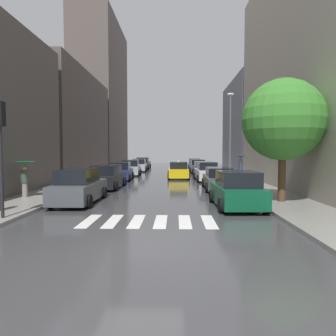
{
  "coord_description": "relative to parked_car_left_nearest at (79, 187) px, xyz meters",
  "views": [
    {
      "loc": [
        0.99,
        -8.22,
        2.62
      ],
      "look_at": [
        0.38,
        17.05,
        1.24
      ],
      "focal_mm": 32.19,
      "sensor_mm": 36.0,
      "label": 1
    }
  ],
  "objects": [
    {
      "name": "lamp_post_right",
      "position": [
        9.46,
        10.09,
        3.52
      ],
      "size": [
        0.6,
        0.28,
        7.3
      ],
      "color": "#595B60",
      "rests_on": "sidewalk_right"
    },
    {
      "name": "parked_car_left_nearest",
      "position": [
        0.0,
        0.0,
        0.0
      ],
      "size": [
        2.05,
        4.67,
        1.76
      ],
      "rotation": [
        0.0,
        0.0,
        1.58
      ],
      "color": "#474C51",
      "rests_on": "ground"
    },
    {
      "name": "traffic_light_left_corner",
      "position": [
        -1.54,
        -4.19,
        2.47
      ],
      "size": [
        0.3,
        0.42,
        4.3
      ],
      "color": "black",
      "rests_on": "sidewalk_left"
    },
    {
      "name": "parked_car_right_second",
      "position": [
        7.84,
        5.47,
        -0.09
      ],
      "size": [
        2.06,
        4.79,
        1.54
      ],
      "rotation": [
        0.0,
        0.0,
        1.55
      ],
      "color": "#474C51",
      "rests_on": "ground"
    },
    {
      "name": "building_right_mid",
      "position": [
        14.91,
        23.29,
        4.88
      ],
      "size": [
        6.0,
        13.08,
        11.41
      ],
      "primitive_type": "cube",
      "color": "slate",
      "rests_on": "ground"
    },
    {
      "name": "ground_plane",
      "position": [
        3.91,
        17.09,
        -0.84
      ],
      "size": [
        28.0,
        72.0,
        0.04
      ],
      "primitive_type": "cube",
      "color": "#3A3A3D"
    },
    {
      "name": "parked_car_right_fifth",
      "position": [
        7.73,
        23.3,
        -0.06
      ],
      "size": [
        2.12,
        4.71,
        1.62
      ],
      "rotation": [
        0.0,
        0.0,
        1.58
      ],
      "color": "#474C51",
      "rests_on": "ground"
    },
    {
      "name": "parked_car_right_nearest",
      "position": [
        7.78,
        -1.09,
        -0.02
      ],
      "size": [
        2.24,
        4.13,
        1.71
      ],
      "rotation": [
        0.0,
        0.0,
        1.6
      ],
      "color": "#0C4C2D",
      "rests_on": "ground"
    },
    {
      "name": "taxi_midroad",
      "position": [
        5.19,
        14.18,
        -0.06
      ],
      "size": [
        2.13,
        4.38,
        1.81
      ],
      "rotation": [
        0.0,
        0.0,
        1.59
      ],
      "color": "yellow",
      "rests_on": "ground"
    },
    {
      "name": "parked_car_right_sixth",
      "position": [
        7.76,
        29.44,
        -0.07
      ],
      "size": [
        2.12,
        4.47,
        1.59
      ],
      "rotation": [
        0.0,
        0.0,
        1.53
      ],
      "color": "navy",
      "rests_on": "ground"
    },
    {
      "name": "crosswalk_stripes",
      "position": [
        3.91,
        -4.0,
        -0.81
      ],
      "size": [
        4.95,
        2.2,
        0.01
      ],
      "color": "silver",
      "rests_on": "ground"
    },
    {
      "name": "building_left_mid",
      "position": [
        -7.09,
        16.9,
        4.62
      ],
      "size": [
        6.0,
        16.25,
        10.89
      ],
      "primitive_type": "cube",
      "color": "#564C47",
      "rests_on": "ground"
    },
    {
      "name": "parked_car_right_fourth",
      "position": [
        7.85,
        17.6,
        -0.08
      ],
      "size": [
        2.1,
        4.36,
        1.57
      ],
      "rotation": [
        0.0,
        0.0,
        1.59
      ],
      "color": "navy",
      "rests_on": "ground"
    },
    {
      "name": "pedestrian_near_tree",
      "position": [
        -3.27,
        0.92,
        0.82
      ],
      "size": [
        1.2,
        1.2,
        1.94
      ],
      "rotation": [
        0.0,
        0.0,
        2.93
      ],
      "color": "gray",
      "rests_on": "sidewalk_left"
    },
    {
      "name": "parked_car_left_fourth",
      "position": [
        -0.04,
        18.08,
        -0.02
      ],
      "size": [
        2.32,
        4.44,
        1.7
      ],
      "rotation": [
        0.0,
        0.0,
        1.62
      ],
      "color": "#B2B7BF",
      "rests_on": "ground"
    },
    {
      "name": "parked_car_left_sixth",
      "position": [
        -0.08,
        31.25,
        -0.02
      ],
      "size": [
        2.15,
        4.81,
        1.72
      ],
      "rotation": [
        0.0,
        0.0,
        1.57
      ],
      "color": "black",
      "rests_on": "ground"
    },
    {
      "name": "sidewalk_right",
      "position": [
        10.41,
        17.09,
        -0.74
      ],
      "size": [
        3.0,
        72.0,
        0.15
      ],
      "primitive_type": "cube",
      "color": "gray",
      "rests_on": "ground"
    },
    {
      "name": "pedestrian_foreground",
      "position": [
        10.44,
        10.46,
        0.87
      ],
      "size": [
        1.03,
        1.03,
        2.12
      ],
      "rotation": [
        0.0,
        0.0,
        4.46
      ],
      "color": "#38513D",
      "rests_on": "sidewalk_right"
    },
    {
      "name": "building_right_near",
      "position": [
        14.91,
        5.34,
        7.68
      ],
      "size": [
        6.0,
        21.78,
        17.01
      ],
      "primitive_type": "cube",
      "color": "#9E9384",
      "rests_on": "ground"
    },
    {
      "name": "parked_car_left_second",
      "position": [
        0.05,
        6.06,
        -0.03
      ],
      "size": [
        2.15,
        4.72,
        1.68
      ],
      "rotation": [
        0.0,
        0.0,
        1.55
      ],
      "color": "black",
      "rests_on": "ground"
    },
    {
      "name": "parked_car_left_fifth",
      "position": [
        0.09,
        24.86,
        -0.05
      ],
      "size": [
        2.15,
        4.54,
        1.65
      ],
      "rotation": [
        0.0,
        0.0,
        1.61
      ],
      "color": "#B2B7BF",
      "rests_on": "ground"
    },
    {
      "name": "building_left_far",
      "position": [
        -7.09,
        33.64,
        10.65
      ],
      "size": [
        6.0,
        15.74,
        22.95
      ],
      "primitive_type": "cube",
      "color": "#564C47",
      "rests_on": "ground"
    },
    {
      "name": "sidewalk_left",
      "position": [
        -2.59,
        17.09,
        -0.74
      ],
      "size": [
        3.0,
        72.0,
        0.15
      ],
      "primitive_type": "cube",
      "color": "gray",
      "rests_on": "ground"
    },
    {
      "name": "street_tree_right",
      "position": [
        10.19,
        -0.11,
        3.35
      ],
      "size": [
        4.0,
        4.0,
        6.03
      ],
      "color": "#513823",
      "rests_on": "sidewalk_right"
    },
    {
      "name": "parked_car_left_third",
      "position": [
        -0.08,
        12.32,
        -0.05
      ],
      "size": [
        2.18,
        4.3,
        1.65
      ],
      "rotation": [
        0.0,
        0.0,
        1.61
      ],
      "color": "navy",
      "rests_on": "ground"
    },
    {
      "name": "pedestrian_by_kerb",
      "position": [
        -2.42,
        -2.84,
        0.15
      ],
      "size": [
        0.36,
        0.36,
        1.58
      ],
      "rotation": [
        0.0,
        0.0,
        2.79
      ],
      "color": "black",
      "rests_on": "sidewalk_left"
    },
    {
      "name": "parked_car_right_third",
      "position": [
        7.69,
        11.88,
        -0.03
      ],
      "size": [
        2.09,
        4.67,
        1.7
      ],
      "rotation": [
        0.0,
        0.0,
        1.6
      ],
      "color": "silver",
      "rests_on": "ground"
    }
  ]
}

